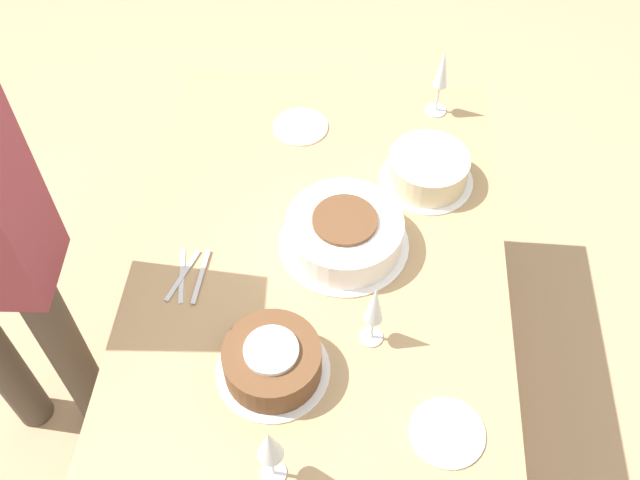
# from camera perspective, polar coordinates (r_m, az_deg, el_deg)

# --- Properties ---
(ground_plane) EXTENTS (12.00, 12.00, 0.00)m
(ground_plane) POSITION_cam_1_polar(r_m,az_deg,el_deg) (2.51, 0.00, -11.28)
(ground_plane) COLOR tan
(dining_table) EXTENTS (1.42, 0.97, 0.75)m
(dining_table) POSITION_cam_1_polar(r_m,az_deg,el_deg) (1.96, 0.00, -2.88)
(dining_table) COLOR tan
(dining_table) RESTS_ON ground_plane
(cake_center_white) EXTENTS (0.35, 0.35, 0.11)m
(cake_center_white) POSITION_cam_1_polar(r_m,az_deg,el_deg) (1.85, 1.96, 0.58)
(cake_center_white) COLOR white
(cake_center_white) RESTS_ON dining_table
(cake_front_chocolate) EXTENTS (0.27, 0.27, 0.10)m
(cake_front_chocolate) POSITION_cam_1_polar(r_m,az_deg,el_deg) (1.65, -3.83, -9.65)
(cake_front_chocolate) COLOR white
(cake_front_chocolate) RESTS_ON dining_table
(cake_back_decorated) EXTENTS (0.27, 0.27, 0.09)m
(cake_back_decorated) POSITION_cam_1_polar(r_m,az_deg,el_deg) (2.03, 8.63, 5.60)
(cake_back_decorated) COLOR white
(cake_back_decorated) RESTS_ON dining_table
(wine_glass_near) EXTENTS (0.06, 0.06, 0.21)m
(wine_glass_near) POSITION_cam_1_polar(r_m,az_deg,el_deg) (1.45, -4.05, -16.13)
(wine_glass_near) COLOR silver
(wine_glass_near) RESTS_ON dining_table
(wine_glass_far) EXTENTS (0.06, 0.06, 0.21)m
(wine_glass_far) POSITION_cam_1_polar(r_m,az_deg,el_deg) (1.62, 4.38, -5.31)
(wine_glass_far) COLOR silver
(wine_glass_far) RESTS_ON dining_table
(wine_glass_extra) EXTENTS (0.07, 0.07, 0.22)m
(wine_glass_extra) POSITION_cam_1_polar(r_m,az_deg,el_deg) (2.18, 9.71, 13.02)
(wine_glass_extra) COLOR silver
(wine_glass_extra) RESTS_ON dining_table
(dessert_plate_left) EXTENTS (0.17, 0.17, 0.01)m
(dessert_plate_left) POSITION_cam_1_polar(r_m,az_deg,el_deg) (2.19, -1.56, 9.05)
(dessert_plate_left) COLOR white
(dessert_plate_left) RESTS_ON dining_table
(dessert_plate_right) EXTENTS (0.17, 0.17, 0.01)m
(dessert_plate_right) POSITION_cam_1_polar(r_m,az_deg,el_deg) (1.64, 10.14, -14.93)
(dessert_plate_right) COLOR white
(dessert_plate_right) RESTS_ON dining_table
(fork_pile) EXTENTS (0.17, 0.09, 0.01)m
(fork_pile) POSITION_cam_1_polar(r_m,az_deg,el_deg) (1.85, -10.47, -2.81)
(fork_pile) COLOR silver
(fork_pile) RESTS_ON dining_table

